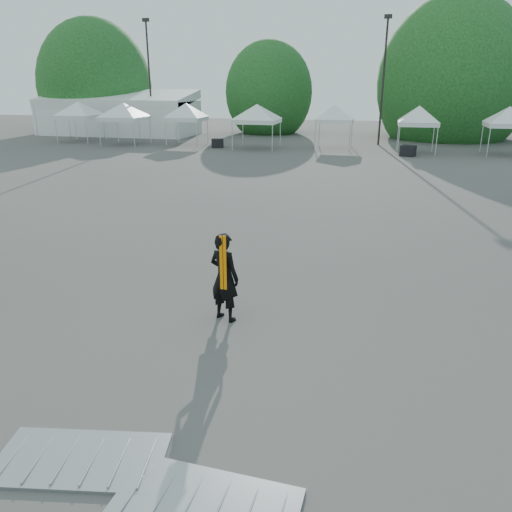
# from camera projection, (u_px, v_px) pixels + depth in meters

# --- Properties ---
(ground) EXTENTS (120.00, 120.00, 0.00)m
(ground) POSITION_uv_depth(u_px,v_px,m) (243.00, 288.00, 12.52)
(ground) COLOR #474442
(ground) RESTS_ON ground
(marquee) EXTENTS (15.00, 6.25, 4.23)m
(marquee) POSITION_uv_depth(u_px,v_px,m) (119.00, 114.00, 48.87)
(marquee) COLOR white
(marquee) RESTS_ON ground
(light_pole_west) EXTENTS (0.60, 0.25, 10.30)m
(light_pole_west) POSITION_uv_depth(u_px,v_px,m) (149.00, 72.00, 45.82)
(light_pole_west) COLOR black
(light_pole_west) RESTS_ON ground
(light_pole_east) EXTENTS (0.60, 0.25, 9.80)m
(light_pole_east) POSITION_uv_depth(u_px,v_px,m) (384.00, 74.00, 39.41)
(light_pole_east) COLOR black
(light_pole_east) RESTS_ON ground
(tree_far_w) EXTENTS (4.80, 4.80, 7.30)m
(tree_far_w) POSITION_uv_depth(u_px,v_px,m) (95.00, 86.00, 51.67)
(tree_far_w) COLOR #382314
(tree_far_w) RESTS_ON ground
(tree_mid_w) EXTENTS (4.16, 4.16, 6.33)m
(tree_mid_w) POSITION_uv_depth(u_px,v_px,m) (269.00, 93.00, 49.72)
(tree_mid_w) COLOR #382314
(tree_mid_w) RESTS_ON ground
(tree_mid_e) EXTENTS (5.12, 5.12, 7.79)m
(tree_mid_e) POSITION_uv_depth(u_px,v_px,m) (452.00, 83.00, 44.73)
(tree_mid_e) COLOR #382314
(tree_mid_e) RESTS_ON ground
(tent_a) EXTENTS (4.36, 4.36, 3.88)m
(tent_a) POSITION_uv_depth(u_px,v_px,m) (78.00, 105.00, 42.80)
(tent_a) COLOR silver
(tent_a) RESTS_ON ground
(tent_b) EXTENTS (4.57, 4.57, 3.88)m
(tent_b) POSITION_uv_depth(u_px,v_px,m) (123.00, 106.00, 40.53)
(tent_b) COLOR silver
(tent_b) RESTS_ON ground
(tent_c) EXTENTS (4.00, 4.00, 3.88)m
(tent_c) POSITION_uv_depth(u_px,v_px,m) (186.00, 106.00, 40.12)
(tent_c) COLOR silver
(tent_c) RESTS_ON ground
(tent_d) EXTENTS (4.64, 4.64, 3.88)m
(tent_d) POSITION_uv_depth(u_px,v_px,m) (257.00, 108.00, 37.87)
(tent_d) COLOR silver
(tent_d) RESTS_ON ground
(tent_e) EXTENTS (3.93, 3.93, 3.88)m
(tent_e) POSITION_uv_depth(u_px,v_px,m) (335.00, 108.00, 38.01)
(tent_e) COLOR silver
(tent_e) RESTS_ON ground
(tent_f) EXTENTS (3.89, 3.89, 3.88)m
(tent_f) POSITION_uv_depth(u_px,v_px,m) (419.00, 110.00, 35.48)
(tent_f) COLOR silver
(tent_f) RESTS_ON ground
(tent_g) EXTENTS (4.01, 4.01, 3.88)m
(tent_g) POSITION_uv_depth(u_px,v_px,m) (510.00, 110.00, 34.42)
(tent_g) COLOR silver
(tent_g) RESTS_ON ground
(man) EXTENTS (0.84, 0.70, 1.95)m
(man) POSITION_uv_depth(u_px,v_px,m) (224.00, 277.00, 10.55)
(man) COLOR black
(man) RESTS_ON ground
(barrier_left) EXTENTS (2.44, 1.52, 0.07)m
(barrier_left) POSITION_uv_depth(u_px,v_px,m) (80.00, 459.00, 6.78)
(barrier_left) COLOR #A2A4AA
(barrier_left) RESTS_ON ground
(barrier_mid) EXTENTS (2.30, 1.23, 0.07)m
(barrier_mid) POSITION_uv_depth(u_px,v_px,m) (206.00, 504.00, 6.05)
(barrier_mid) COLOR #A2A4AA
(barrier_mid) RESTS_ON ground
(crate_west) EXTENTS (1.03, 0.88, 0.70)m
(crate_west) POSITION_uv_depth(u_px,v_px,m) (218.00, 143.00, 39.29)
(crate_west) COLOR black
(crate_west) RESTS_ON ground
(crate_mid) EXTENTS (1.17, 1.04, 0.75)m
(crate_mid) POSITION_uv_depth(u_px,v_px,m) (408.00, 151.00, 34.72)
(crate_mid) COLOR black
(crate_mid) RESTS_ON ground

